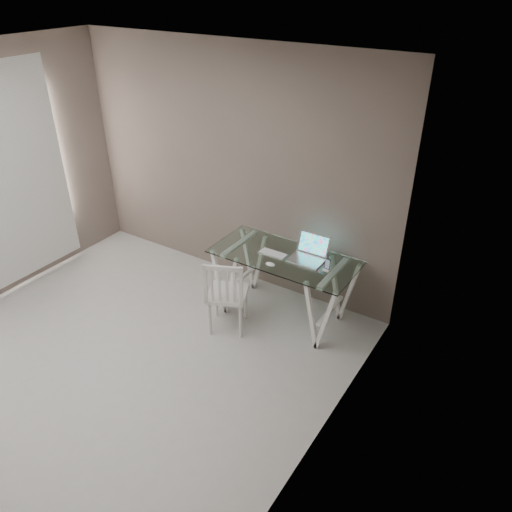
{
  "coord_description": "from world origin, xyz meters",
  "views": [
    {
      "loc": [
        3.06,
        -2.06,
        3.32
      ],
      "look_at": [
        0.81,
        1.48,
        0.85
      ],
      "focal_mm": 35.0,
      "sensor_mm": 36.0,
      "label": 1
    }
  ],
  "objects": [
    {
      "name": "room",
      "position": [
        -0.06,
        0.02,
        1.72
      ],
      "size": [
        4.5,
        4.52,
        2.71
      ],
      "color": "#AEACA7",
      "rests_on": "ground"
    },
    {
      "name": "desk",
      "position": [
        0.96,
        1.78,
        0.38
      ],
      "size": [
        1.5,
        0.7,
        0.75
      ],
      "color": "silver",
      "rests_on": "ground"
    },
    {
      "name": "chair",
      "position": [
        0.6,
        1.24,
        0.47
      ],
      "size": [
        0.52,
        0.52,
        0.86
      ],
      "rotation": [
        0.0,
        0.0,
        0.42
      ],
      "color": "silver",
      "rests_on": "ground"
    },
    {
      "name": "laptop",
      "position": [
        1.19,
        1.88,
        0.8
      ],
      "size": [
        0.34,
        0.32,
        0.23
      ],
      "color": "silver",
      "rests_on": "desk"
    },
    {
      "name": "keyboard",
      "position": [
        0.84,
        1.76,
        0.75
      ],
      "size": [
        0.3,
        0.13,
        0.01
      ],
      "primitive_type": "cube",
      "color": "silver",
      "rests_on": "desk"
    },
    {
      "name": "mouse",
      "position": [
        0.93,
        1.54,
        0.76
      ],
      "size": [
        0.1,
        0.06,
        0.03
      ],
      "primitive_type": "ellipsoid",
      "color": "white",
      "rests_on": "desk"
    },
    {
      "name": "phone_dock",
      "position": [
        1.44,
        1.77,
        0.78
      ],
      "size": [
        0.06,
        0.06,
        0.12
      ],
      "color": "white",
      "rests_on": "desk"
    }
  ]
}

